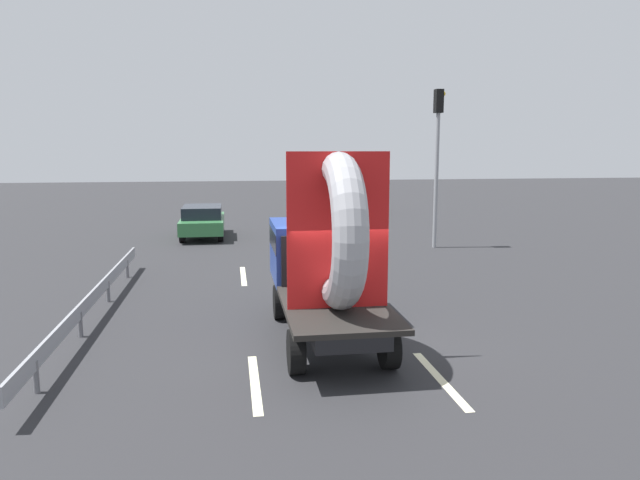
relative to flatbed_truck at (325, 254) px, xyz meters
The scene contains 10 objects.
ground_plane 1.91m from the flatbed_truck, 60.45° to the right, with size 120.00×120.00×0.00m, color #28282B.
flatbed_truck is the anchor object (origin of this frame).
distant_sedan 14.89m from the flatbed_truck, 102.46° to the left, with size 1.87×4.35×1.42m.
traffic_light 12.23m from the flatbed_truck, 59.17° to the left, with size 0.42×0.36×6.23m.
guardrail 5.71m from the flatbed_truck, 157.94° to the left, with size 0.10×11.64×0.71m.
lane_dash_left_near 3.38m from the flatbed_truck, 123.72° to the right, with size 2.57×0.16×0.01m, color beige.
lane_dash_left_far 6.60m from the flatbed_truck, 104.60° to the left, with size 2.76×0.16×0.01m, color beige.
lane_dash_right_near 3.62m from the flatbed_truck, 59.63° to the right, with size 2.62×0.16×0.01m, color beige.
lane_dash_right_far 6.08m from the flatbed_truck, 74.03° to the left, with size 2.28×0.16×0.01m, color beige.
oncoming_car 24.02m from the flatbed_truck, 76.53° to the left, with size 1.72×4.01×1.31m.
Camera 1 is at (-2.30, -11.34, 4.00)m, focal length 32.80 mm.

